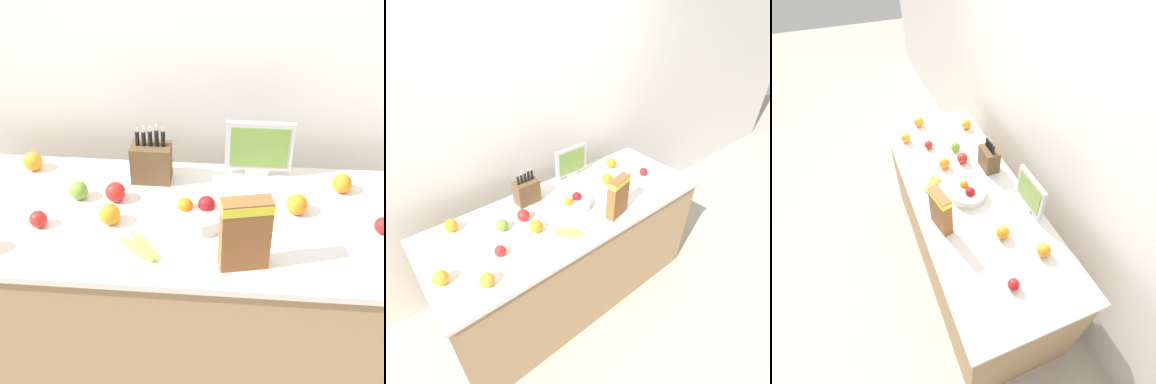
% 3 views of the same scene
% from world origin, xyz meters
% --- Properties ---
extents(ground_plane, '(14.00, 14.00, 0.00)m').
position_xyz_m(ground_plane, '(0.00, 0.00, 0.00)').
color(ground_plane, '#B2A899').
extents(wall_back, '(9.00, 0.06, 2.60)m').
position_xyz_m(wall_back, '(0.00, 0.61, 1.30)').
color(wall_back, silver).
rests_on(wall_back, ground_plane).
extents(counter, '(2.03, 0.78, 0.89)m').
position_xyz_m(counter, '(0.00, 0.00, 0.45)').
color(counter, tan).
rests_on(counter, ground_plane).
extents(knife_block, '(0.17, 0.11, 0.28)m').
position_xyz_m(knife_block, '(-0.19, 0.25, 0.98)').
color(knife_block, brown).
rests_on(knife_block, counter).
extents(small_monitor, '(0.29, 0.03, 0.26)m').
position_xyz_m(small_monitor, '(0.27, 0.32, 1.03)').
color(small_monitor, '#B7B7BC').
rests_on(small_monitor, counter).
extents(cereal_box, '(0.18, 0.10, 0.29)m').
position_xyz_m(cereal_box, '(0.21, -0.26, 1.05)').
color(cereal_box, brown).
rests_on(cereal_box, counter).
extents(fruit_bowl, '(0.25, 0.25, 0.11)m').
position_xyz_m(fruit_bowl, '(0.03, -0.01, 0.93)').
color(fruit_bowl, silver).
rests_on(fruit_bowl, counter).
extents(banana_bunch, '(0.18, 0.18, 0.03)m').
position_xyz_m(banana_bunch, '(-0.17, -0.21, 0.91)').
color(banana_bunch, yellow).
rests_on(banana_bunch, counter).
extents(apple_near_bananas, '(0.07, 0.07, 0.07)m').
position_xyz_m(apple_near_bananas, '(-0.58, -0.11, 0.93)').
color(apple_near_bananas, red).
rests_on(apple_near_bananas, counter).
extents(apple_rear, '(0.07, 0.07, 0.07)m').
position_xyz_m(apple_rear, '(0.74, -0.04, 0.93)').
color(apple_rear, red).
rests_on(apple_rear, counter).
extents(apple_front, '(0.08, 0.08, 0.08)m').
position_xyz_m(apple_front, '(-0.47, 0.08, 0.93)').
color(apple_front, '#6B9E33').
rests_on(apple_front, counter).
extents(apple_by_knife_block, '(0.08, 0.08, 0.08)m').
position_xyz_m(apple_by_knife_block, '(-0.32, 0.08, 0.93)').
color(apple_by_knife_block, red).
rests_on(apple_by_knife_block, counter).
extents(orange_mid_left, '(0.08, 0.08, 0.08)m').
position_xyz_m(orange_mid_left, '(-0.31, -0.06, 0.93)').
color(orange_mid_left, orange).
rests_on(orange_mid_left, counter).
extents(orange_front_center, '(0.08, 0.08, 0.08)m').
position_xyz_m(orange_front_center, '(-0.74, -0.26, 0.93)').
color(orange_front_center, orange).
rests_on(orange_front_center, counter).
extents(orange_front_right, '(0.09, 0.09, 0.09)m').
position_xyz_m(orange_front_right, '(0.42, 0.06, 0.94)').
color(orange_front_right, orange).
rests_on(orange_front_right, counter).
extents(orange_by_cereal, '(0.09, 0.09, 0.09)m').
position_xyz_m(orange_by_cereal, '(-0.73, 0.28, 0.93)').
color(orange_by_cereal, orange).
rests_on(orange_by_cereal, counter).
extents(orange_mid_right, '(0.08, 0.08, 0.08)m').
position_xyz_m(orange_mid_right, '(0.62, 0.22, 0.93)').
color(orange_mid_right, orange).
rests_on(orange_mid_right, counter).
extents(orange_near_bowl, '(0.09, 0.09, 0.09)m').
position_xyz_m(orange_near_bowl, '(-0.92, -0.09, 0.94)').
color(orange_near_bowl, orange).
rests_on(orange_near_bowl, counter).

